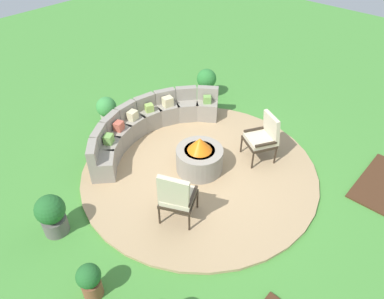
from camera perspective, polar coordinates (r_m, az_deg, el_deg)
name	(u,v)px	position (r m, az deg, el deg)	size (l,w,h in m)	color
ground_plane	(199,171)	(7.24, 1.18, -3.44)	(24.00, 24.00, 0.00)	#478C38
patio_circle	(199,170)	(7.22, 1.18, -3.26)	(4.71, 4.71, 0.06)	tan
fire_pit	(200,157)	(7.00, 1.21, -1.24)	(0.93, 0.93, 0.77)	gray
curved_stone_bench	(148,124)	(7.97, -7.05, 4.07)	(3.58, 1.35, 0.75)	gray
lounge_chair_front_left	(177,196)	(5.87, -2.50, -7.43)	(0.78, 0.78, 1.15)	#2D2319
lounge_chair_front_right	(264,136)	(7.30, 11.41, 2.13)	(0.76, 0.78, 1.01)	#2D2319
potted_plant_0	(107,109)	(8.63, -13.51, 6.29)	(0.47, 0.47, 0.68)	#A89E8E
potted_plant_2	(52,214)	(6.32, -21.58, -9.63)	(0.49, 0.49, 0.78)	#605B56
potted_plant_3	(207,82)	(9.46, 2.34, 10.80)	(0.51, 0.51, 0.77)	#605B56
potted_plant_4	(90,281)	(5.46, -16.05, -19.54)	(0.35, 0.35, 0.64)	brown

